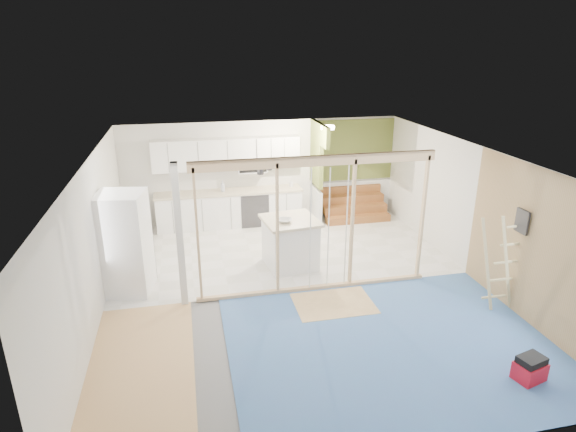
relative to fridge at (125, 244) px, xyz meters
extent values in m
cube|color=slate|center=(3.09, -0.69, -0.96)|extent=(7.00, 8.00, 0.01)
cube|color=white|center=(3.09, -0.69, 1.64)|extent=(7.00, 8.00, 0.01)
cube|color=silver|center=(3.09, 3.31, 0.34)|extent=(7.00, 0.01, 2.60)
cube|color=silver|center=(3.09, -4.69, 0.34)|extent=(7.00, 0.01, 2.60)
cube|color=silver|center=(-0.41, -0.69, 0.34)|extent=(0.01, 8.00, 2.60)
cube|color=silver|center=(6.59, -0.69, 0.34)|extent=(0.01, 8.00, 2.60)
cube|color=white|center=(3.09, 1.31, -0.95)|extent=(7.00, 4.00, 0.02)
cube|color=#4365A4|center=(4.09, -2.69, -0.95)|extent=(5.00, 4.00, 0.02)
cube|color=tan|center=(0.34, -2.69, -0.95)|extent=(1.50, 4.00, 0.02)
cube|color=tan|center=(3.59, -1.29, -0.95)|extent=(1.40, 1.00, 0.01)
cube|color=tan|center=(3.39, -0.69, 1.54)|extent=(4.40, 0.09, 0.18)
cube|color=tan|center=(3.39, -0.69, -0.91)|extent=(4.40, 0.09, 0.06)
cube|color=silver|center=(0.99, -0.69, 0.34)|extent=(0.12, 0.14, 2.60)
cube|color=tan|center=(1.29, -0.69, 0.34)|extent=(0.04, 0.09, 2.40)
cube|color=tan|center=(2.69, -0.69, 0.34)|extent=(0.05, 0.09, 2.40)
cube|color=tan|center=(4.09, -0.69, 0.34)|extent=(0.04, 0.09, 2.40)
cube|color=tan|center=(5.49, -0.69, 0.34)|extent=(0.04, 0.09, 2.40)
cylinder|color=silver|center=(3.29, -0.72, 0.26)|extent=(0.02, 0.02, 2.35)
cylinder|color=silver|center=(3.99, -0.67, 0.26)|extent=(0.02, 0.02, 2.35)
cylinder|color=silver|center=(3.64, -0.69, 0.26)|extent=(0.02, 0.02, 2.35)
cube|color=white|center=(2.19, 3.01, -0.52)|extent=(3.60, 0.60, 0.88)
cube|color=beige|center=(2.19, 3.01, -0.06)|extent=(3.66, 0.64, 0.05)
cube|color=white|center=(-0.11, 1.91, -0.52)|extent=(0.60, 1.60, 0.88)
cube|color=beige|center=(-0.11, 1.91, -0.06)|extent=(0.64, 1.64, 0.05)
cube|color=white|center=(2.19, 3.13, 0.89)|extent=(3.60, 0.34, 0.75)
cube|color=white|center=(2.79, 3.09, 0.59)|extent=(0.72, 0.38, 0.36)
cube|color=black|center=(2.79, 2.90, 0.59)|extent=(0.68, 0.02, 0.30)
cube|color=olive|center=(4.39, 2.86, 0.84)|extent=(0.10, 0.90, 1.60)
cube|color=white|center=(4.39, 2.86, -0.51)|extent=(0.10, 0.90, 0.90)
cube|color=olive|center=(4.39, 2.16, 1.39)|extent=(0.10, 0.50, 0.50)
cube|color=olive|center=(5.49, 3.28, 0.79)|extent=(2.20, 0.04, 1.60)
cube|color=white|center=(5.49, 3.28, -0.51)|extent=(2.20, 0.04, 0.90)
cube|color=olive|center=(5.44, 2.51, -0.86)|extent=(1.70, 0.26, 0.20)
cube|color=olive|center=(5.44, 2.77, -0.66)|extent=(1.70, 0.26, 0.20)
cube|color=olive|center=(5.44, 3.03, -0.46)|extent=(1.70, 0.26, 0.20)
cube|color=olive|center=(5.44, 3.29, -0.26)|extent=(1.70, 0.26, 0.20)
torus|color=black|center=(2.79, 1.21, 1.09)|extent=(0.52, 0.52, 0.02)
cylinder|color=black|center=(2.64, 1.21, 1.34)|extent=(0.01, 0.01, 0.50)
cylinder|color=black|center=(2.94, 1.21, 1.34)|extent=(0.01, 0.01, 0.50)
cylinder|color=#343338|center=(2.69, 1.11, 0.94)|extent=(0.14, 0.14, 0.14)
cylinder|color=#343338|center=(2.91, 1.31, 0.96)|extent=(0.12, 0.12, 0.12)
cube|color=tan|center=(6.57, -2.69, 0.34)|extent=(0.02, 4.00, 2.60)
cube|color=#343338|center=(6.52, -2.09, 0.69)|extent=(0.04, 0.30, 0.40)
cylinder|color=#FFEABF|center=(4.49, 2.31, 1.58)|extent=(0.32, 0.32, 0.08)
cube|color=white|center=(-0.01, 0.00, 0.00)|extent=(0.96, 0.94, 1.93)
cube|color=#343338|center=(0.40, 0.00, 0.00)|extent=(0.16, 0.76, 1.89)
cube|color=white|center=(3.17, 0.41, -0.48)|extent=(1.06, 1.06, 0.97)
cube|color=beige|center=(3.17, 0.41, 0.05)|extent=(1.18, 1.18, 0.06)
imported|color=silver|center=(3.03, 0.27, 0.12)|extent=(0.35, 0.35, 0.07)
imported|color=#B5BCCA|center=(2.04, 2.99, 0.11)|extent=(0.11, 0.11, 0.28)
imported|color=silver|center=(3.79, 3.07, 0.05)|extent=(0.10, 0.10, 0.17)
cube|color=#B31021|center=(5.62, -3.83, -0.82)|extent=(0.46, 0.39, 0.28)
cube|color=black|center=(5.62, -3.83, -0.63)|extent=(0.41, 0.34, 0.10)
cube|color=tan|center=(6.05, -2.02, -0.10)|extent=(0.39, 0.18, 1.70)
cube|color=tan|center=(6.42, -2.02, -0.10)|extent=(0.39, 0.18, 1.70)
cube|color=tan|center=(6.28, -2.02, -0.73)|extent=(0.40, 0.18, 0.11)
cube|color=tan|center=(6.35, -2.02, -0.40)|extent=(0.40, 0.18, 0.11)
cube|color=tan|center=(6.42, -2.02, -0.08)|extent=(0.40, 0.18, 0.11)
cube|color=tan|center=(6.49, -2.02, 0.25)|extent=(0.40, 0.18, 0.11)
cube|color=tan|center=(6.56, -2.02, 0.58)|extent=(0.40, 0.18, 0.11)
camera|label=1|loc=(1.18, -8.49, 3.47)|focal=30.00mm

